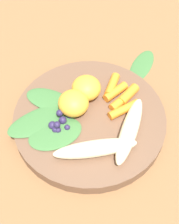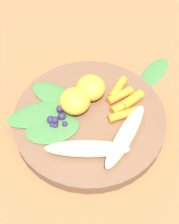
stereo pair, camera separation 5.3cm
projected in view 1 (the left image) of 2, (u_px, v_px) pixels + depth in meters
ground_plane at (90, 123)px, 0.56m from camera, size 2.40×2.40×0.00m
bowl at (90, 119)px, 0.55m from camera, size 0.28×0.28×0.02m
banana_peeled_left at (130, 130)px, 0.51m from camera, size 0.09×0.14×0.03m
banana_peeled_right at (93, 149)px, 0.49m from camera, size 0.14×0.03×0.03m
orange_segment_near at (74, 103)px, 0.53m from camera, size 0.06×0.06×0.04m
orange_segment_far at (87, 88)px, 0.55m from camera, size 0.05×0.05×0.04m
carrot_front at (124, 111)px, 0.54m from camera, size 0.06×0.04×0.02m
carrot_mid_left at (121, 101)px, 0.55m from camera, size 0.05×0.04×0.02m
carrot_mid_right at (128, 94)px, 0.56m from camera, size 0.05×0.04×0.02m
carrot_rear at (116, 92)px, 0.57m from camera, size 0.05×0.04×0.02m
carrot_small at (112, 85)px, 0.57m from camera, size 0.04×0.05×0.02m
blueberry_pile at (61, 121)px, 0.53m from camera, size 0.04×0.05×0.02m
kale_leaf_left at (50, 100)px, 0.56m from camera, size 0.11×0.09×0.00m
kale_leaf_right at (45, 121)px, 0.53m from camera, size 0.15×0.10×0.00m
kale_leaf_rear at (55, 133)px, 0.52m from camera, size 0.11×0.09×0.00m
kale_leaf_stray at (142, 65)px, 0.65m from camera, size 0.09×0.11×0.01m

